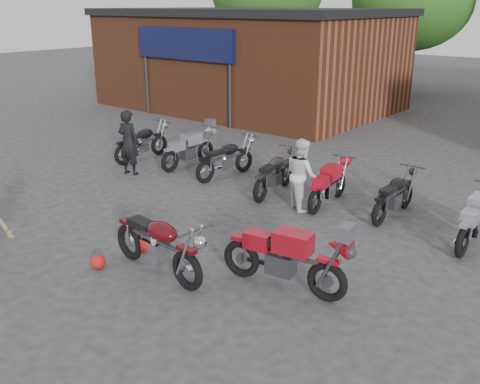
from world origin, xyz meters
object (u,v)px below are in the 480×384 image
Objects in this scene: row_bike_0 at (142,141)px; row_bike_3 at (275,171)px; vintage_motorcycle at (158,241)px; row_bike_5 at (395,193)px; row_bike_6 at (476,216)px; helmet at (98,262)px; person_light at (302,174)px; row_bike_2 at (226,157)px; row_bike_4 at (329,182)px; person_dark at (129,142)px; sportbike at (285,255)px; row_bike_1 at (189,147)px.

row_bike_0 is 1.01× the size of row_bike_3.
row_bike_5 is at bearing 73.38° from vintage_motorcycle.
vintage_motorcycle reaches higher than row_bike_3.
row_bike_6 is (4.75, 0.04, 0.00)m from row_bike_3.
vintage_motorcycle reaches higher than row_bike_0.
row_bike_6 reaches higher than helmet.
person_light is at bearing -123.20° from row_bike_3.
row_bike_0 is 7.83m from row_bike_5.
row_bike_5 is at bearing -81.38° from row_bike_2.
row_bike_0 is at bearing 85.01° from row_bike_4.
person_light reaches higher than row_bike_3.
person_dark is 1.09× the size of person_light.
helmet is (-1.01, -0.54, -0.51)m from vintage_motorcycle.
vintage_motorcycle is 6.10m from row_bike_6.
row_bike_3 is at bearing 98.44° from row_bike_5.
helmet is 4.96m from person_light.
row_bike_0 reaches higher than row_bike_4.
row_bike_0 is (-5.96, 0.47, -0.25)m from person_light.
person_dark is 7.15m from row_bike_5.
row_bike_6 is (3.83, 4.74, -0.07)m from vintage_motorcycle.
vintage_motorcycle reaches higher than row_bike_2.
row_bike_3 reaches higher than row_bike_4.
row_bike_6 is at bearing -85.26° from row_bike_2.
row_bike_4 is at bearing -88.56° from person_light.
row_bike_5 is (1.49, 0.28, -0.01)m from row_bike_4.
sportbike is (1.97, 0.96, -0.01)m from vintage_motorcycle.
sportbike is 4.17m from row_bike_5.
vintage_motorcycle is 1.02× the size of sportbike.
person_light is 0.84× the size of row_bike_2.
vintage_motorcycle is at bearing -139.68° from row_bike_1.
row_bike_5 is (4.71, 0.17, -0.03)m from row_bike_2.
row_bike_1 is 1.49m from row_bike_2.
person_dark is 0.90× the size of row_bike_0.
row_bike_4 is at bearing 88.72° from vintage_motorcycle.
row_bike_5 is (2.93, 0.42, -0.03)m from row_bike_3.
row_bike_3 is 1.44m from row_bike_4.
row_bike_3 is at bearing -95.59° from row_bike_1.
sportbike is at bearing 151.14° from person_light.
row_bike_6 reaches higher than row_bike_5.
vintage_motorcycle is 1.12× the size of row_bike_6.
vintage_motorcycle reaches higher than row_bike_1.
person_dark is (-4.95, 3.50, 0.25)m from vintage_motorcycle.
helmet is at bearing 108.35° from person_light.
person_light is 0.83× the size of row_bike_6.
helmet is at bearing -138.52° from row_bike_0.
person_dark is 0.91× the size of row_bike_3.
vintage_motorcycle is at bearing -178.55° from row_bike_3.
row_bike_5 is at bearing -177.84° from person_dark.
vintage_motorcycle is 1.12× the size of row_bike_1.
helmet is at bearing -149.72° from row_bike_1.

